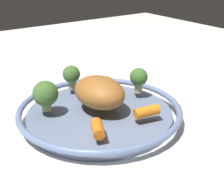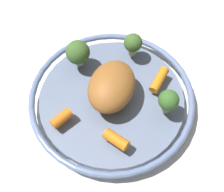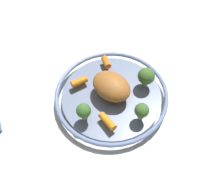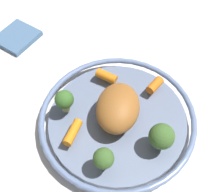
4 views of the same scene
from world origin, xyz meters
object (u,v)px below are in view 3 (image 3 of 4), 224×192
Objects in this scene: baby_carrot_left at (107,121)px; roast_chicken_piece at (112,86)px; baby_carrot_back at (106,62)px; baby_carrot_center at (79,82)px; broccoli_floret_small at (146,76)px; broccoli_floret_mid at (142,111)px; serving_bowl at (111,95)px; broccoli_floret_large at (84,111)px.

roast_chicken_piece is at bearing -51.00° from baby_carrot_left.
baby_carrot_back is (0.09, -0.06, -0.02)m from roast_chicken_piece.
baby_carrot_center is 0.16m from baby_carrot_left.
broccoli_floret_small is at bearing -83.78° from baby_carrot_left.
roast_chicken_piece and broccoli_floret_small have the same top height.
roast_chicken_piece is at bearing -151.73° from baby_carrot_center.
baby_carrot_left is 0.10m from broccoli_floret_mid.
broccoli_floret_mid is (-0.12, 0.00, 0.05)m from serving_bowl.
roast_chicken_piece is at bearing -85.38° from broccoli_floret_large.
broccoli_floret_small is (-0.14, -0.03, 0.02)m from baby_carrot_back.
broccoli_floret_mid is at bearing -122.91° from baby_carrot_left.
roast_chicken_piece is 0.12m from broccoli_floret_large.
serving_bowl is 5.54× the size of broccoli_floret_small.
roast_chicken_piece is 2.47× the size of baby_carrot_center.
roast_chicken_piece reaches higher than broccoli_floret_large.
baby_carrot_back and baby_carrot_left have the same top height.
baby_carrot_center is at bearing -32.24° from broccoli_floret_large.
baby_carrot_center is 0.86× the size of broccoli_floret_large.
baby_carrot_center and baby_carrot_left have the same top height.
baby_carrot_center is 1.15× the size of baby_carrot_back.
baby_carrot_center is 0.12m from broccoli_floret_large.
broccoli_floret_large is at bearing 147.76° from baby_carrot_center.
broccoli_floret_mid is at bearing -167.25° from baby_carrot_center.
baby_carrot_back reaches higher than serving_bowl.
serving_bowl is at bearing -0.47° from broccoli_floret_mid.
baby_carrot_back is at bearing -35.20° from serving_bowl.
baby_carrot_center is at bearing 46.23° from broccoli_floret_small.
broccoli_floret_small is at bearing -115.86° from roast_chicken_piece.
broccoli_floret_mid reaches higher than serving_bowl.
serving_bowl is at bearing -49.97° from baby_carrot_left.
roast_chicken_piece is at bearing 145.81° from baby_carrot_back.
broccoli_floret_large reaches higher than baby_carrot_left.
broccoli_floret_small is 0.12m from broccoli_floret_mid.
broccoli_floret_large is at bearing 95.17° from serving_bowl.
broccoli_floret_large is 1.02× the size of broccoli_floret_mid.
serving_bowl is at bearing 62.60° from roast_chicken_piece.
broccoli_floret_mid is at bearing 178.64° from roast_chicken_piece.
broccoli_floret_mid reaches higher than baby_carrot_center.
baby_carrot_back is (0.09, -0.07, 0.03)m from serving_bowl.
roast_chicken_piece is at bearing -117.40° from serving_bowl.
roast_chicken_piece is 2.10× the size of baby_carrot_left.
serving_bowl is 7.99× the size of baby_carrot_back.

